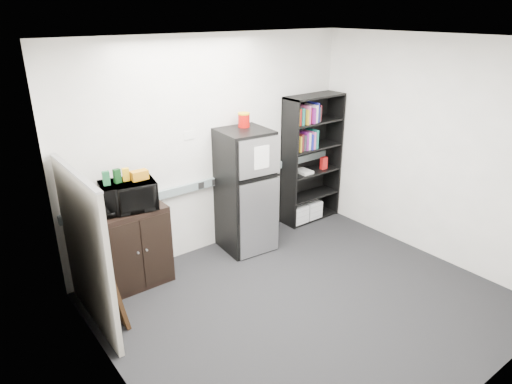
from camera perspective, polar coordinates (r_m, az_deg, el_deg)
floor at (r=5.09m, az=6.36°, el=-13.62°), size 4.00×4.00×0.00m
wall_back at (r=5.75m, az=-5.23°, el=5.71°), size 4.00×0.02×2.70m
wall_right at (r=5.96m, az=21.03°, el=4.91°), size 0.02×3.50×2.70m
wall_left at (r=3.46m, az=-17.54°, el=-6.68°), size 0.02×3.50×2.70m
ceiling at (r=4.16m, az=7.98°, el=18.32°), size 4.00×3.50×0.02m
electrical_raceway at (r=5.87m, az=-4.92°, el=1.43°), size 3.92×0.05×0.10m
wall_note at (r=5.52m, az=-8.34°, el=7.04°), size 0.14×0.00×0.10m
bookshelf at (r=6.62m, az=6.82°, el=4.43°), size 0.90×0.34×1.85m
cubicle_partition at (r=4.65m, az=-20.48°, el=-6.90°), size 0.06×1.30×1.62m
cabinet at (r=5.34m, az=-15.07°, el=-6.58°), size 0.75×0.50×0.93m
microwave at (r=5.07m, az=-15.69°, el=-0.44°), size 0.63×0.49×0.31m
snack_box_a at (r=4.95m, az=-18.22°, el=1.63°), size 0.08×0.06×0.15m
snack_box_b at (r=4.99m, az=-16.97°, el=1.93°), size 0.08×0.06×0.15m
snack_box_c at (r=5.02m, az=-15.96°, el=2.11°), size 0.08×0.07×0.14m
snack_bag at (r=5.03m, az=-14.38°, el=2.06°), size 0.18×0.10×0.10m
refrigerator at (r=5.79m, az=-1.37°, el=0.11°), size 0.65×0.67×1.59m
coffee_can at (r=5.68m, az=-1.53°, el=9.10°), size 0.15×0.15×0.20m
framed_poster at (r=4.88m, az=-18.55°, el=-9.94°), size 0.19×0.73×0.93m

